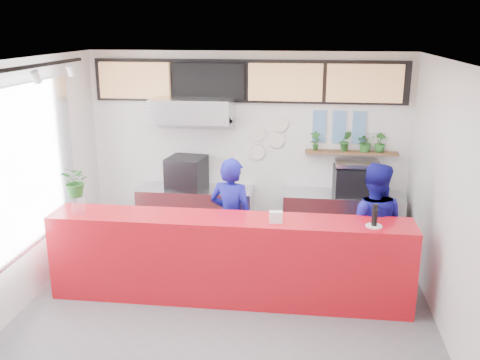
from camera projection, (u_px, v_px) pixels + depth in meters
The scene contains 44 objects.
floor at pixel (225, 314), 6.48m from camera, with size 5.00×5.00×0.00m, color slate.
ceiling at pixel (222, 62), 5.64m from camera, with size 5.00×5.00×0.00m, color silver.
wall_back at pixel (248, 148), 8.44m from camera, with size 5.00×5.00×0.00m, color white.
wall_left at pixel (16, 189), 6.36m from camera, with size 5.00×5.00×0.00m, color white.
wall_right at pixel (452, 206), 5.76m from camera, with size 5.00×5.00×0.00m, color white.
service_counter at pixel (229, 259), 6.71m from camera, with size 4.50×0.60×1.10m, color red.
cream_band at pixel (248, 78), 8.12m from camera, with size 5.00×0.02×0.80m, color beige.
prep_bench at pixel (196, 215), 8.54m from camera, with size 1.80×0.60×0.90m, color #B2B5BA.
panini_oven at pixel (187, 173), 8.36m from camera, with size 0.55×0.55×0.50m, color black.
extraction_hood at pixel (193, 110), 8.02m from camera, with size 1.20×0.70×0.35m, color #B2B5BA.
hood_lip at pixel (193, 123), 8.08m from camera, with size 1.20×0.70×0.08m, color #B2B5BA.
right_bench at pixel (342, 221), 8.27m from camera, with size 1.80×0.60×0.90m, color #B2B5BA.
espresso_machine at pixel (356, 181), 8.06m from camera, with size 0.67×0.48×0.43m, color black.
espresso_tray at pixel (358, 164), 7.98m from camera, with size 0.65×0.45×0.06m, color #A6A8AD.
herb_shelf at pixel (351, 152), 8.15m from camera, with size 1.40×0.18×0.04m, color brown.
menu_board_far_left at pixel (135, 80), 8.24m from camera, with size 1.10×0.10×0.55m, color tan.
menu_board_mid_left at pixel (209, 81), 8.10m from camera, with size 1.10×0.10×0.55m, color black.
menu_board_mid_right at pixel (285, 82), 7.96m from camera, with size 1.10×0.10×0.55m, color tan.
menu_board_far_right at pixel (365, 83), 7.82m from camera, with size 1.10×0.10×0.55m, color tan.
soffit at pixel (248, 81), 8.11m from camera, with size 4.80×0.04×0.65m, color black.
window_pane at pixel (29, 166), 6.58m from camera, with size 0.04×2.20×1.90m, color silver.
window_frame at pixel (31, 166), 6.58m from camera, with size 0.03×2.30×2.00m, color #B2B5BA.
track_rail at pixel (35, 66), 5.91m from camera, with size 0.05×2.40×0.04m, color black.
dec_plate_a at pixel (257, 133), 8.32m from camera, with size 0.24×0.24×0.03m, color silver.
dec_plate_b at pixel (276, 140), 8.31m from camera, with size 0.24×0.24×0.03m, color silver.
dec_plate_c at pixel (257, 152), 8.41m from camera, with size 0.24×0.24×0.03m, color silver.
dec_plate_d at pixel (280, 124), 8.24m from camera, with size 0.24×0.24×0.03m, color silver.
photo_frame_a at pixel (320, 118), 8.15m from camera, with size 0.20×0.02×0.25m, color #598CBF.
photo_frame_b at pixel (339, 119), 8.11m from camera, with size 0.20×0.02×0.25m, color #598CBF.
photo_frame_c at pixel (360, 119), 8.08m from camera, with size 0.20×0.02×0.25m, color #598CBF.
photo_frame_d at pixel (319, 135), 8.22m from camera, with size 0.20×0.02×0.25m, color #598CBF.
photo_frame_e at pixel (339, 135), 8.18m from camera, with size 0.20×0.02×0.25m, color #598CBF.
photo_frame_f at pixel (359, 136), 8.15m from camera, with size 0.20×0.02×0.25m, color #598CBF.
staff_center at pixel (231, 219), 7.20m from camera, with size 0.62×0.41×1.71m, color navy.
staff_right at pixel (372, 227), 6.90m from camera, with size 0.84×0.65×1.72m, color navy.
herb_a at pixel (315, 141), 8.17m from camera, with size 0.16×0.11×0.30m, color #255F21.
herb_b at pixel (346, 141), 8.11m from camera, with size 0.18×0.14×0.32m, color #255F21.
herb_c at pixel (366, 142), 8.08m from camera, with size 0.27×0.24×0.31m, color #255F21.
herb_d at pixel (380, 143), 8.05m from camera, with size 0.16×0.15×0.29m, color #255F21.
glass_vase at pixel (78, 205), 6.67m from camera, with size 0.18×0.18×0.21m, color silver.
basil_vase at pixel (76, 182), 6.59m from camera, with size 0.35×0.31×0.39m, color #255F21.
napkin_holder at pixel (276, 217), 6.38m from camera, with size 0.16×0.10×0.14m, color silver.
white_plate at pixel (374, 226), 6.26m from camera, with size 0.19×0.19×0.01m, color silver.
pepper_mill at pixel (375, 215), 6.22m from camera, with size 0.07×0.07×0.26m, color black.
Camera 1 is at (0.91, -5.69, 3.38)m, focal length 40.00 mm.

